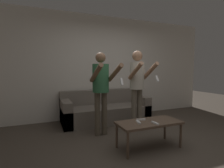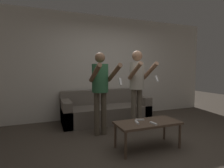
% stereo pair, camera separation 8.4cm
% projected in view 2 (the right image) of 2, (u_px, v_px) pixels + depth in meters
% --- Properties ---
extents(ground_plane, '(14.00, 14.00, 0.00)m').
position_uv_depth(ground_plane, '(148.00, 147.00, 2.87)').
color(ground_plane, '#4C4238').
extents(wall_back, '(6.40, 0.06, 2.70)m').
position_uv_depth(wall_back, '(106.00, 67.00, 4.75)').
color(wall_back, silver).
rests_on(wall_back, ground_plane).
extents(couch, '(2.13, 0.84, 0.75)m').
position_uv_depth(couch, '(106.00, 111.00, 4.36)').
color(couch, slate).
rests_on(couch, ground_plane).
extents(person_standing_left, '(0.44, 0.76, 1.61)m').
position_uv_depth(person_standing_left, '(101.00, 84.00, 3.34)').
color(person_standing_left, brown).
rests_on(person_standing_left, ground_plane).
extents(person_standing_right, '(0.42, 0.65, 1.67)m').
position_uv_depth(person_standing_right, '(137.00, 81.00, 3.63)').
color(person_standing_right, '#6B6051').
rests_on(person_standing_right, ground_plane).
extents(coffee_table, '(1.05, 0.47, 0.44)m').
position_uv_depth(coffee_table, '(148.00, 125.00, 2.83)').
color(coffee_table, brown).
rests_on(coffee_table, ground_plane).
extents(remote_near, '(0.05, 0.15, 0.02)m').
position_uv_depth(remote_near, '(153.00, 123.00, 2.70)').
color(remote_near, white).
rests_on(remote_near, coffee_table).
extents(remote_mid, '(0.07, 0.15, 0.02)m').
position_uv_depth(remote_mid, '(137.00, 122.00, 2.76)').
color(remote_mid, white).
rests_on(remote_mid, coffee_table).
extents(remote_far, '(0.15, 0.07, 0.02)m').
position_uv_depth(remote_far, '(140.00, 120.00, 2.90)').
color(remote_far, white).
rests_on(remote_far, coffee_table).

